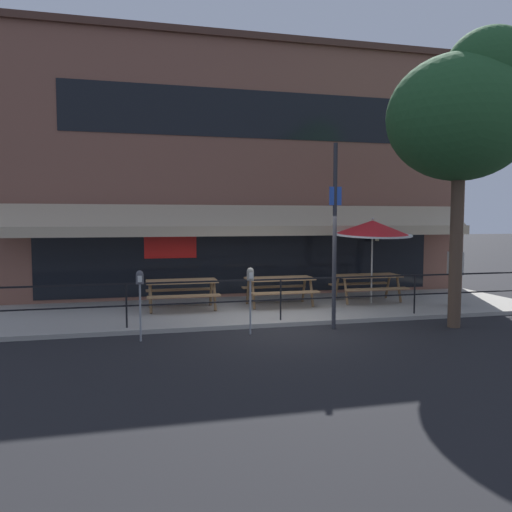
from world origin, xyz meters
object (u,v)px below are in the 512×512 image
(pedestrian_walking, at_px, (455,271))
(parking_meter_far, at_px, (250,280))
(street_sign_pole, at_px, (335,235))
(picnic_table_centre, at_px, (280,283))
(parking_meter_near, at_px, (140,284))
(picnic_table_right, at_px, (368,280))
(picnic_table_left, at_px, (182,286))
(patio_umbrella_right, at_px, (372,228))
(street_tree_curbside, at_px, (466,110))

(pedestrian_walking, height_order, parking_meter_far, pedestrian_walking)
(parking_meter_far, distance_m, street_sign_pole, 2.13)
(picnic_table_centre, height_order, pedestrian_walking, pedestrian_walking)
(pedestrian_walking, bearing_deg, parking_meter_near, -169.20)
(pedestrian_walking, bearing_deg, picnic_table_right, 148.35)
(picnic_table_left, distance_m, picnic_table_right, 5.22)
(street_sign_pole, bearing_deg, picnic_table_left, 139.68)
(parking_meter_far, bearing_deg, picnic_table_right, 33.90)
(patio_umbrella_right, height_order, parking_meter_far, patio_umbrella_right)
(parking_meter_near, bearing_deg, pedestrian_walking, 10.80)
(picnic_table_left, bearing_deg, parking_meter_near, -111.27)
(parking_meter_near, bearing_deg, patio_umbrella_right, 22.00)
(picnic_table_left, xyz_separation_m, picnic_table_right, (5.22, 0.02, 0.00))
(picnic_table_centre, xyz_separation_m, parking_meter_far, (-1.42, -2.66, 0.44))
(picnic_table_centre, xyz_separation_m, pedestrian_walking, (4.56, -1.15, 0.35))
(picnic_table_centre, relative_size, parking_meter_near, 1.27)
(picnic_table_centre, distance_m, street_sign_pole, 2.98)
(pedestrian_walking, height_order, parking_meter_near, pedestrian_walking)
(picnic_table_right, relative_size, parking_meter_far, 1.27)
(parking_meter_far, bearing_deg, picnic_table_left, 113.85)
(parking_meter_near, xyz_separation_m, street_sign_pole, (4.17, 0.13, 0.95))
(parking_meter_far, distance_m, street_tree_curbside, 5.99)
(patio_umbrella_right, bearing_deg, picnic_table_left, 177.64)
(street_tree_curbside, bearing_deg, picnic_table_right, 102.38)
(picnic_table_right, relative_size, street_tree_curbside, 0.28)
(parking_meter_near, bearing_deg, picnic_table_left, 68.73)
(parking_meter_far, bearing_deg, parking_meter_near, -178.33)
(picnic_table_right, height_order, patio_umbrella_right, patio_umbrella_right)
(picnic_table_right, bearing_deg, street_sign_pole, -128.69)
(picnic_table_centre, bearing_deg, parking_meter_near, -143.53)
(picnic_table_right, relative_size, pedestrian_walking, 1.05)
(picnic_table_left, xyz_separation_m, parking_meter_near, (-1.07, -2.76, 0.44))
(pedestrian_walking, bearing_deg, street_sign_pole, -160.45)
(pedestrian_walking, height_order, street_sign_pole, street_sign_pole)
(picnic_table_left, relative_size, parking_meter_near, 1.27)
(parking_meter_near, bearing_deg, picnic_table_right, 23.79)
(picnic_table_right, bearing_deg, parking_meter_far, -146.10)
(picnic_table_left, relative_size, pedestrian_walking, 1.05)
(parking_meter_far, bearing_deg, patio_umbrella_right, 31.57)
(street_sign_pole, bearing_deg, pedestrian_walking, 19.55)
(parking_meter_near, distance_m, parking_meter_far, 2.26)
(street_sign_pole, distance_m, street_tree_curbside, 3.94)
(picnic_table_centre, bearing_deg, picnic_table_right, 1.14)
(picnic_table_left, relative_size, street_sign_pole, 0.44)
(picnic_table_centre, bearing_deg, pedestrian_walking, -14.16)
(picnic_table_left, distance_m, picnic_table_centre, 2.61)
(picnic_table_centre, distance_m, pedestrian_walking, 4.71)
(picnic_table_centre, distance_m, parking_meter_near, 4.60)
(picnic_table_centre, distance_m, patio_umbrella_right, 3.00)
(patio_umbrella_right, bearing_deg, picnic_table_right, 90.00)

